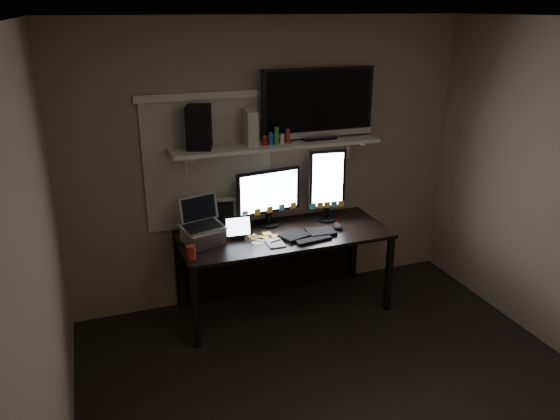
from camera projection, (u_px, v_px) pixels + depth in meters
name	position (u px, v px, depth m)	size (l,w,h in m)	color
floor	(356.00, 410.00, 3.69)	(3.60, 3.60, 0.00)	black
ceiling	(380.00, 19.00, 2.81)	(3.60, 3.60, 0.00)	silver
back_wall	(270.00, 164.00, 4.84)	(3.60, 3.60, 0.00)	#826D5D
left_wall	(41.00, 290.00, 2.68)	(3.60, 3.60, 0.00)	#826D5D
window_blinds	(209.00, 164.00, 4.63)	(1.10, 0.02, 1.10)	#B7B3A4
desk	(279.00, 246.00, 4.86)	(1.80, 0.75, 0.73)	black
wall_shelf	(276.00, 144.00, 4.61)	(1.80, 0.35, 0.03)	beige
monitor_landscape	(269.00, 197.00, 4.77)	(0.60, 0.06, 0.52)	black
monitor_portrait	(327.00, 185.00, 4.87)	(0.33, 0.06, 0.67)	black
keyboard	(308.00, 234.00, 4.64)	(0.48, 0.19, 0.03)	black
mouse	(338.00, 226.00, 4.78)	(0.08, 0.12, 0.04)	black
notepad	(275.00, 243.00, 4.48)	(0.14, 0.19, 0.01)	beige
tablet	(238.00, 227.00, 4.54)	(0.24, 0.10, 0.21)	black
file_sorter	(221.00, 214.00, 4.74)	(0.22, 0.10, 0.27)	black
laptop	(202.00, 223.00, 4.41)	(0.34, 0.27, 0.38)	silver
cup	(191.00, 252.00, 4.20)	(0.07, 0.07, 0.11)	maroon
sticky_notes	(268.00, 238.00, 4.59)	(0.32, 0.23, 0.00)	yellow
tv	(318.00, 104.00, 4.65)	(1.00, 0.18, 0.60)	black
game_console	(250.00, 128.00, 4.48)	(0.08, 0.24, 0.29)	#B8B7A6
speaker	(199.00, 127.00, 4.36)	(0.19, 0.23, 0.35)	black
bottles	(276.00, 135.00, 4.53)	(0.23, 0.05, 0.15)	#A50F0C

